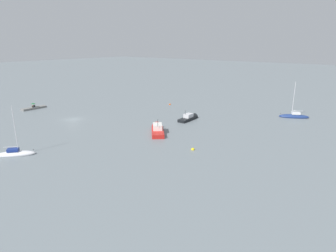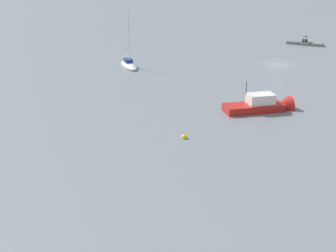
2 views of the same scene
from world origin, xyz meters
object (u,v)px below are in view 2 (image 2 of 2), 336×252
Objects in this scene: person_seated_brown_right at (303,41)px; sailboat_white_mid at (129,65)px; person_seated_dark_left at (306,41)px; mooring_buoy_mid at (184,137)px; umbrella_open_green at (305,36)px; motorboat_red_mid at (264,106)px.

sailboat_white_mid is (19.67, 32.13, -0.49)m from person_seated_brown_right.
mooring_buoy_mid is (-0.61, 54.47, -0.70)m from person_seated_dark_left.
mooring_buoy_mid is at bearing 101.62° from person_seated_dark_left.
umbrella_open_green is at bearing -10.29° from person_seated_dark_left.
umbrella_open_green is (-0.30, -0.16, 0.86)m from person_seated_brown_right.
motorboat_red_mid is at bearing 108.18° from person_seated_brown_right.
person_seated_dark_left is 0.08× the size of sailboat_white_mid.
umbrella_open_green reaches higher than mooring_buoy_mid.
umbrella_open_green is at bearing 144.57° from motorboat_red_mid.
person_seated_brown_right is (0.56, 0.06, 0.00)m from person_seated_dark_left.
sailboat_white_mid is (20.23, 32.19, -0.49)m from person_seated_dark_left.
person_seated_dark_left is 42.90m from motorboat_red_mid.
umbrella_open_green is at bearing -89.09° from mooring_buoy_mid.
person_seated_dark_left is 38.02m from sailboat_white_mid.
sailboat_white_mid is 30.50m from mooring_buoy_mid.
person_seated_dark_left is at bearing -171.57° from sailboat_white_mid.
umbrella_open_green is at bearing -140.05° from person_seated_brown_right.
person_seated_brown_right is 54.42m from mooring_buoy_mid.
person_seated_brown_right is 0.10× the size of motorboat_red_mid.
motorboat_red_mid reaches higher than person_seated_brown_right.
umbrella_open_green is 43.04m from motorboat_red_mid.
person_seated_brown_right is 0.57× the size of umbrella_open_green.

